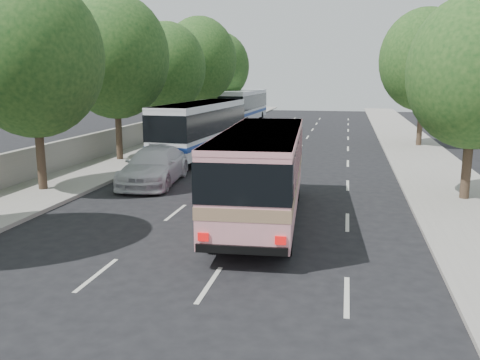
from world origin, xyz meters
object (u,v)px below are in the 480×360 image
(white_pickup, at_px, (154,166))
(tour_coach_rear, at_px, (244,104))
(pink_taxi, at_px, (232,179))
(tour_coach_front, at_px, (202,125))
(pink_bus, at_px, (262,165))

(white_pickup, relative_size, tour_coach_rear, 0.49)
(pink_taxi, bearing_deg, tour_coach_front, 111.65)
(white_pickup, bearing_deg, tour_coach_front, 84.92)
(tour_coach_rear, bearing_deg, pink_bus, -75.83)
(pink_bus, xyz_separation_m, tour_coach_front, (-5.80, 12.87, 0.05))
(pink_bus, xyz_separation_m, white_pickup, (-5.80, 4.97, -1.11))
(pink_taxi, relative_size, tour_coach_front, 0.43)
(pink_bus, bearing_deg, white_pickup, 135.81)
(pink_bus, height_order, tour_coach_rear, tour_coach_rear)
(tour_coach_front, bearing_deg, pink_taxi, -64.03)
(pink_taxi, height_order, white_pickup, white_pickup)
(tour_coach_front, bearing_deg, pink_bus, -62.09)
(tour_coach_front, bearing_deg, white_pickup, -86.35)
(pink_taxi, distance_m, white_pickup, 4.66)
(tour_coach_front, height_order, tour_coach_rear, tour_coach_rear)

